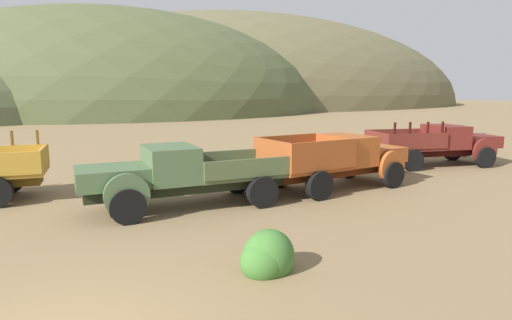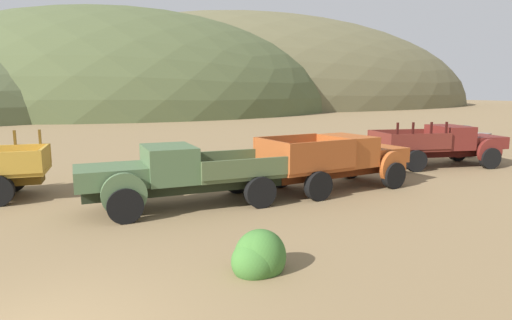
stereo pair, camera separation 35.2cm
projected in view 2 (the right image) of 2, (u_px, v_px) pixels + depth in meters
name	position (u px, v px, depth m)	size (l,w,h in m)	color
hill_far_right	(122.00, 109.00, 83.37)	(80.47, 78.57, 36.13)	#4C5633
hill_far_left	(268.00, 106.00, 97.33)	(112.51, 59.16, 39.97)	brown
truck_weathered_green	(172.00, 175.00, 12.84)	(6.59, 2.78, 1.89)	#232B1B
truck_oxide_orange	(344.00, 160.00, 15.65)	(5.71, 2.68, 1.91)	#51220D
truck_oxblood	(447.00, 145.00, 20.11)	(6.41, 3.84, 2.16)	black
car_primer_gray	(464.00, 138.00, 24.55)	(4.84, 2.97, 1.57)	slate
bush_lone_scrub	(99.00, 172.00, 17.76)	(0.81, 1.01, 0.67)	#5B8E42
bush_front_right	(259.00, 257.00, 8.38)	(1.14, 0.97, 1.07)	#3D702D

